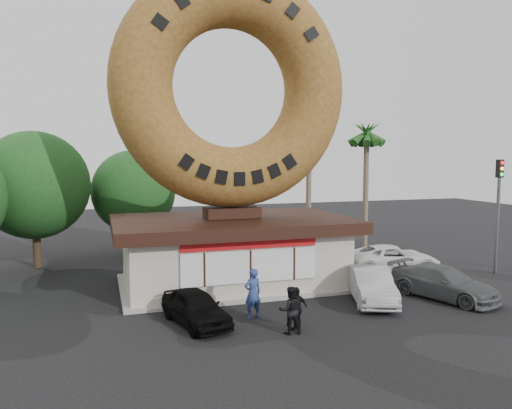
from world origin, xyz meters
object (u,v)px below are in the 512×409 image
Objects in this scene: traffic_signal at (498,201)px; person_center at (290,310)px; person_right at (297,309)px; car_white at (393,258)px; car_black at (196,307)px; car_silver at (371,285)px; person_left at (253,293)px; car_grey at (444,283)px; donut_shop at (232,249)px; street_lamp at (166,183)px; giant_donut at (231,88)px.

person_center is at bearing -159.50° from traffic_signal.
car_white is at bearing -159.11° from person_right.
person_right reaches higher than car_black.
car_silver is at bearing -171.10° from person_right.
traffic_signal is at bearing -3.65° from car_black.
car_grey is at bearing 168.32° from person_left.
car_black is 11.05m from car_grey.
person_right is at bearing -85.20° from donut_shop.
donut_shop is at bearing -79.50° from street_lamp.
person_center is at bearing 172.89° from car_grey.
car_silver is 3.35m from car_grey.
person_right is (0.58, -6.89, -0.98)m from donut_shop.
street_lamp reaches higher than car_silver.
giant_donut is at bearing 102.39° from car_white.
donut_shop is 5.72× the size of person_left.
car_silver is (4.75, 2.58, -0.12)m from person_center.
person_center reaches higher than person_right.
car_black is (-16.77, -3.18, -3.22)m from traffic_signal.
car_grey is 5.42m from car_white.
giant_donut is 11.02m from car_silver.
car_black is at bearing -11.16° from person_left.
car_grey is at bearing -13.99° from car_black.
giant_donut is 2.97× the size of car_black.
giant_donut reaches higher than car_grey.
street_lamp reaches higher than car_black.
person_right is (0.36, 0.26, -0.06)m from person_center.
traffic_signal is 1.60× the size of car_black.
car_white is (11.00, -9.76, -3.78)m from street_lamp.
person_right is (2.43, -16.90, -3.69)m from street_lamp.
donut_shop is at bearing -104.12° from person_right.
donut_shop is 2.96× the size of car_black.
car_silver is at bearing -9.91° from car_black.
donut_shop reaches higher than car_black.
car_silver reaches higher than car_white.
street_lamp is 15.18m from car_white.
car_black is at bearing -118.16° from donut_shop.
person_left is 8.82m from car_grey.
traffic_signal is 1.26× the size of car_grey.
person_right is at bearing -139.72° from person_center.
car_white is at bearing -41.58° from street_lamp.
person_right is 0.33× the size of car_grey.
traffic_signal is at bearing -178.90° from person_right.
giant_donut is 15.20m from traffic_signal.
person_left reaches higher than car_silver.
person_right reaches higher than car_silver.
donut_shop reaches higher than car_grey.
person_left is at bearing 130.04° from car_white.
street_lamp reaches higher than person_left.
car_grey is (7.70, 1.79, -0.09)m from person_right.
street_lamp is 1.59× the size of car_white.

